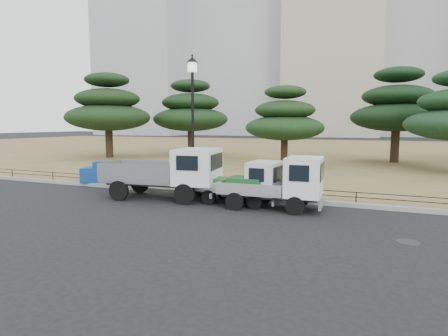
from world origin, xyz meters
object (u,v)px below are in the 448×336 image
at_px(street_lamp, 193,101).
at_px(truck_kei_front, 245,183).
at_px(tarp_pile, 100,174).
at_px(truck_large, 168,171).
at_px(truck_kei_rear, 278,183).

bearing_deg(street_lamp, truck_kei_front, -25.35).
relative_size(truck_kei_front, tarp_pile, 1.70).
relative_size(truck_large, truck_kei_rear, 1.34).
xyz_separation_m(street_lamp, tarp_pile, (-5.39, 0.21, -3.47)).
xyz_separation_m(truck_kei_rear, tarp_pile, (-9.65, 1.85, -0.38)).
bearing_deg(tarp_pile, street_lamp, -2.25).
distance_m(truck_kei_front, truck_kei_rear, 1.39).
bearing_deg(truck_kei_front, tarp_pile, 172.79).
height_order(truck_large, tarp_pile, truck_large).
bearing_deg(truck_kei_rear, tarp_pile, 166.33).
relative_size(truck_kei_front, street_lamp, 0.56).
distance_m(truck_kei_front, street_lamp, 4.54).
bearing_deg(tarp_pile, truck_kei_rear, -10.86).
bearing_deg(truck_kei_front, truck_kei_rear, -7.41).
bearing_deg(truck_large, street_lamp, 69.59).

